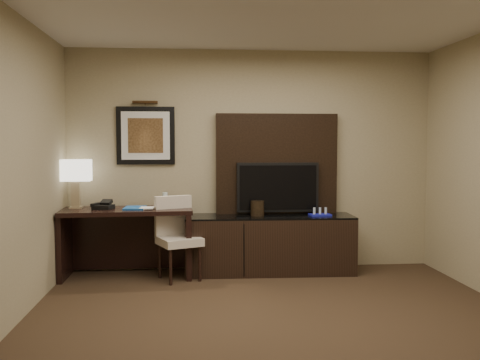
{
  "coord_description": "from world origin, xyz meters",
  "views": [
    {
      "loc": [
        -0.73,
        -4.1,
        1.56
      ],
      "look_at": [
        -0.21,
        1.8,
        1.15
      ],
      "focal_mm": 40.0,
      "sensor_mm": 36.0,
      "label": 1
    }
  ],
  "objects": [
    {
      "name": "minibar_tray",
      "position": [
        0.78,
        2.14,
        0.74
      ],
      "size": [
        0.27,
        0.18,
        0.09
      ],
      "primitive_type": null,
      "rotation": [
        0.0,
        0.0,
        0.12
      ],
      "color": "#1A20AF",
      "rests_on": "credenza"
    },
    {
      "name": "desk_chair",
      "position": [
        -0.89,
        1.95,
        0.46
      ],
      "size": [
        0.6,
        0.64,
        0.91
      ],
      "primitive_type": null,
      "rotation": [
        0.0,
        0.0,
        0.4
      ],
      "color": "beige",
      "rests_on": "floor"
    },
    {
      "name": "tv",
      "position": [
        0.3,
        2.34,
        1.02
      ],
      "size": [
        1.0,
        0.08,
        0.6
      ],
      "primitive_type": "cube",
      "color": "black",
      "rests_on": "tv_wall_panel"
    },
    {
      "name": "credenza",
      "position": [
        0.18,
        2.2,
        0.35
      ],
      "size": [
        2.02,
        0.61,
        0.69
      ],
      "primitive_type": "cube",
      "rotation": [
        0.0,
        0.0,
        -0.03
      ],
      "color": "black",
      "rests_on": "floor"
    },
    {
      "name": "book",
      "position": [
        -1.35,
        2.09,
        0.91
      ],
      "size": [
        0.16,
        0.03,
        0.22
      ],
      "primitive_type": "imported",
      "rotation": [
        0.0,
        0.0,
        -0.05
      ],
      "color": "#B9B391",
      "rests_on": "desk"
    },
    {
      "name": "desk",
      "position": [
        -1.5,
        2.15,
        0.4
      ],
      "size": [
        1.52,
        0.72,
        0.8
      ],
      "primitive_type": "cube",
      "rotation": [
        0.0,
        0.0,
        0.05
      ],
      "color": "black",
      "rests_on": "floor"
    },
    {
      "name": "blue_folder",
      "position": [
        -1.4,
        2.13,
        0.81
      ],
      "size": [
        0.25,
        0.33,
        0.02
      ],
      "primitive_type": "cube",
      "rotation": [
        0.0,
        0.0,
        -0.05
      ],
      "color": "#174C95",
      "rests_on": "desk"
    },
    {
      "name": "floor",
      "position": [
        0.0,
        0.0,
        -0.01
      ],
      "size": [
        4.5,
        5.0,
        0.01
      ],
      "primitive_type": "cube",
      "color": "#332317",
      "rests_on": "ground"
    },
    {
      "name": "tv_wall_panel",
      "position": [
        0.3,
        2.44,
        1.27
      ],
      "size": [
        1.5,
        0.12,
        1.3
      ],
      "primitive_type": "cube",
      "color": "black",
      "rests_on": "wall_back"
    },
    {
      "name": "artwork",
      "position": [
        -1.3,
        2.48,
        1.65
      ],
      "size": [
        0.7,
        0.04,
        0.7
      ],
      "primitive_type": "cube",
      "color": "black",
      "rests_on": "wall_back"
    },
    {
      "name": "table_lamp",
      "position": [
        -2.1,
        2.25,
        1.08
      ],
      "size": [
        0.38,
        0.28,
        0.56
      ],
      "primitive_type": null,
      "rotation": [
        0.0,
        0.0,
        -0.25
      ],
      "color": "tan",
      "rests_on": "desk"
    },
    {
      "name": "wall_front",
      "position": [
        0.0,
        -2.5,
        1.35
      ],
      "size": [
        4.5,
        0.01,
        2.7
      ],
      "primitive_type": "cube",
      "color": "tan",
      "rests_on": "floor"
    },
    {
      "name": "wall_back",
      "position": [
        0.0,
        2.5,
        1.35
      ],
      "size": [
        4.5,
        0.01,
        2.7
      ],
      "primitive_type": "cube",
      "color": "tan",
      "rests_on": "floor"
    },
    {
      "name": "picture_light",
      "position": [
        -1.3,
        2.44,
        2.05
      ],
      "size": [
        0.04,
        0.04,
        0.3
      ],
      "primitive_type": "cylinder",
      "color": "#432B15",
      "rests_on": "wall_back"
    },
    {
      "name": "water_bottle",
      "position": [
        -1.06,
        2.2,
        0.89
      ],
      "size": [
        0.08,
        0.08,
        0.18
      ],
      "primitive_type": "cylinder",
      "rotation": [
        0.0,
        0.0,
        0.28
      ],
      "color": "silver",
      "rests_on": "desk"
    },
    {
      "name": "desk_phone",
      "position": [
        -1.76,
        2.13,
        0.85
      ],
      "size": [
        0.25,
        0.24,
        0.1
      ],
      "primitive_type": null,
      "rotation": [
        0.0,
        0.0,
        -0.26
      ],
      "color": "black",
      "rests_on": "desk"
    },
    {
      "name": "ice_bucket",
      "position": [
        0.03,
        2.2,
        0.78
      ],
      "size": [
        0.2,
        0.2,
        0.18
      ],
      "primitive_type": "cylinder",
      "rotation": [
        0.0,
        0.0,
        -0.26
      ],
      "color": "black",
      "rests_on": "credenza"
    }
  ]
}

